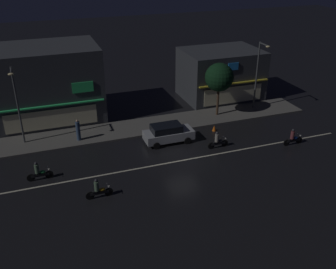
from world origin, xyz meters
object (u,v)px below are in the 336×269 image
object	(u,v)px
traffic_cone	(214,128)
motorcycle_opposite_lane	(218,141)
streetlamp_west	(17,100)
pedestrian_on_sidewalk	(78,131)
parked_car_near_kerb	(168,133)
streetlamp_mid	(258,70)
motorcycle_following	(98,190)
motorcycle_trailing_far	(293,138)
motorcycle_lead	(39,172)

from	to	relation	value
traffic_cone	motorcycle_opposite_lane	bearing A→B (deg)	-111.30
motorcycle_opposite_lane	streetlamp_west	bearing A→B (deg)	166.41
pedestrian_on_sidewalk	motorcycle_opposite_lane	distance (m)	12.14
traffic_cone	streetlamp_west	bearing A→B (deg)	169.69
parked_car_near_kerb	streetlamp_mid	bearing A→B (deg)	19.68
streetlamp_west	pedestrian_on_sidewalk	distance (m)	5.57
motorcycle_following	traffic_cone	bearing A→B (deg)	-150.30
streetlamp_west	motorcycle_opposite_lane	world-z (taller)	streetlamp_west
streetlamp_mid	motorcycle_trailing_far	world-z (taller)	streetlamp_mid
streetlamp_west	motorcycle_following	world-z (taller)	streetlamp_west
pedestrian_on_sidewalk	parked_car_near_kerb	distance (m)	7.86
traffic_cone	motorcycle_following	bearing A→B (deg)	-150.41
motorcycle_opposite_lane	motorcycle_trailing_far	world-z (taller)	same
streetlamp_west	traffic_cone	distance (m)	17.41
streetlamp_mid	pedestrian_on_sidewalk	world-z (taller)	streetlamp_mid
pedestrian_on_sidewalk	parked_car_near_kerb	bearing A→B (deg)	168.01
streetlamp_mid	motorcycle_opposite_lane	distance (m)	10.50
parked_car_near_kerb	traffic_cone	world-z (taller)	parked_car_near_kerb
streetlamp_west	pedestrian_on_sidewalk	bearing A→B (deg)	-11.47
motorcycle_following	motorcycle_opposite_lane	world-z (taller)	same
streetlamp_mid	motorcycle_trailing_far	distance (m)	8.93
parked_car_near_kerb	motorcycle_opposite_lane	world-z (taller)	parked_car_near_kerb
streetlamp_mid	motorcycle_trailing_far	bearing A→B (deg)	-97.97
pedestrian_on_sidewalk	traffic_cone	bearing A→B (deg)	178.95
parked_car_near_kerb	motorcycle_trailing_far	xyz separation A→B (m)	(9.98, -4.11, -0.24)
streetlamp_mid	motorcycle_following	world-z (taller)	streetlamp_mid
motorcycle_opposite_lane	motorcycle_trailing_far	size ratio (longest dim) A/B	1.00
motorcycle_lead	traffic_cone	size ratio (longest dim) A/B	3.45
streetlamp_west	motorcycle_following	bearing A→B (deg)	-64.90
streetlamp_mid	motorcycle_following	size ratio (longest dim) A/B	3.65
parked_car_near_kerb	traffic_cone	bearing A→B (deg)	7.97
pedestrian_on_sidewalk	motorcycle_lead	xyz separation A→B (m)	(-3.61, -5.28, -0.41)
motorcycle_opposite_lane	motorcycle_following	bearing A→B (deg)	-152.92
streetlamp_mid	pedestrian_on_sidewalk	bearing A→B (deg)	-176.33
streetlamp_west	traffic_cone	bearing A→B (deg)	-10.31
streetlamp_west	pedestrian_on_sidewalk	xyz separation A→B (m)	(4.54, -0.92, -3.10)
motorcycle_following	motorcycle_opposite_lane	size ratio (longest dim) A/B	1.00
streetlamp_mid	traffic_cone	distance (m)	8.14
motorcycle_lead	motorcycle_trailing_far	size ratio (longest dim) A/B	1.00
traffic_cone	motorcycle_lead	bearing A→B (deg)	-168.67
streetlamp_west	motorcycle_trailing_far	distance (m)	23.49
pedestrian_on_sidewalk	motorcycle_trailing_far	xyz separation A→B (m)	(17.33, -6.90, -0.41)
parked_car_near_kerb	motorcycle_trailing_far	distance (m)	10.80
pedestrian_on_sidewalk	motorcycle_following	bearing A→B (deg)	99.41
streetlamp_mid	motorcycle_following	xyz separation A→B (m)	(-18.37, -10.15, -3.61)
motorcycle_following	motorcycle_trailing_far	size ratio (longest dim) A/B	1.00
streetlamp_west	streetlamp_mid	world-z (taller)	streetlamp_mid
motorcycle_lead	motorcycle_trailing_far	xyz separation A→B (m)	(20.94, -1.62, 0.00)
streetlamp_west	motorcycle_trailing_far	world-z (taller)	streetlamp_west
streetlamp_mid	motorcycle_lead	distance (m)	23.28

